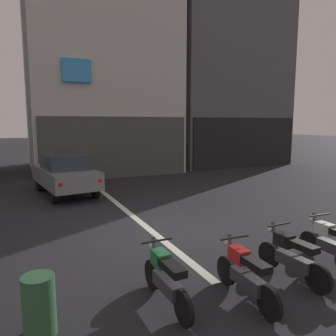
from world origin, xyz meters
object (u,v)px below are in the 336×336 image
object	(u,v)px
trash_bin	(39,306)
motorcycle_green_row_leftmost	(166,278)
car_grey_crossing_near	(65,173)
motorcycle_black_row_centre	(291,255)
motorcycle_red_row_left_mid	(245,274)
motorcycle_white_row_right_mid	(332,243)

from	to	relation	value
trash_bin	motorcycle_green_row_leftmost	bearing A→B (deg)	-1.65
car_grey_crossing_near	motorcycle_green_row_leftmost	size ratio (longest dim) A/B	2.57
motorcycle_black_row_centre	car_grey_crossing_near	bearing A→B (deg)	107.07
motorcycle_green_row_leftmost	trash_bin	bearing A→B (deg)	178.35
motorcycle_red_row_left_mid	motorcycle_black_row_centre	xyz separation A→B (m)	(1.23, 0.23, 0.00)
car_grey_crossing_near	motorcycle_black_row_centre	world-z (taller)	car_grey_crossing_near
motorcycle_green_row_leftmost	motorcycle_white_row_right_mid	xyz separation A→B (m)	(3.71, -0.07, 0.00)
motorcycle_white_row_right_mid	car_grey_crossing_near	bearing A→B (deg)	114.13
motorcycle_red_row_left_mid	trash_bin	xyz separation A→B (m)	(-3.11, 0.47, -0.03)
motorcycle_white_row_right_mid	trash_bin	bearing A→B (deg)	178.76
car_grey_crossing_near	motorcycle_white_row_right_mid	bearing A→B (deg)	-65.87
motorcycle_black_row_centre	motorcycle_white_row_right_mid	size ratio (longest dim) A/B	1.00
motorcycle_green_row_leftmost	motorcycle_red_row_left_mid	distance (m)	1.31
trash_bin	motorcycle_white_row_right_mid	bearing A→B (deg)	-1.24
motorcycle_green_row_leftmost	motorcycle_black_row_centre	xyz separation A→B (m)	(2.47, -0.20, 0.00)
car_grey_crossing_near	motorcycle_black_row_centre	size ratio (longest dim) A/B	2.57
motorcycle_red_row_left_mid	motorcycle_green_row_leftmost	bearing A→B (deg)	161.19
car_grey_crossing_near	motorcycle_green_row_leftmost	world-z (taller)	car_grey_crossing_near
motorcycle_white_row_right_mid	trash_bin	xyz separation A→B (m)	(-5.58, 0.12, -0.03)
motorcycle_black_row_centre	motorcycle_white_row_right_mid	world-z (taller)	same
motorcycle_red_row_left_mid	motorcycle_black_row_centre	world-z (taller)	same
motorcycle_green_row_leftmost	trash_bin	distance (m)	1.87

